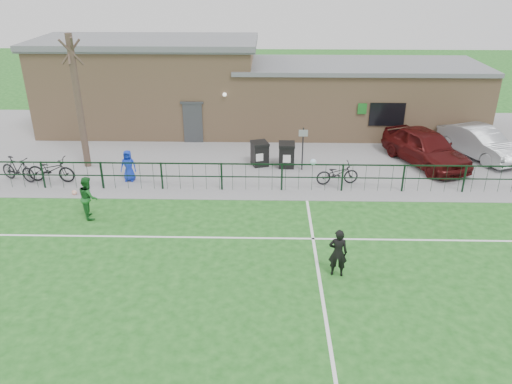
{
  "coord_description": "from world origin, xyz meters",
  "views": [
    {
      "loc": [
        0.38,
        -11.0,
        8.72
      ],
      "look_at": [
        0.0,
        5.0,
        1.3
      ],
      "focal_mm": 35.0,
      "sensor_mm": 36.0,
      "label": 1
    }
  ],
  "objects_px": {
    "ball_ground": "(74,192)",
    "bare_tree": "(79,103)",
    "wheelie_bin_left": "(260,154)",
    "bicycle_b": "(18,169)",
    "sign_post": "(303,149)",
    "spectator_child": "(128,166)",
    "bicycle_e": "(337,173)",
    "wheelie_bin_right": "(286,156)",
    "outfield_player": "(88,197)",
    "car_maroon": "(426,147)",
    "car_silver": "(479,142)",
    "bicycle_c": "(51,170)"
  },
  "relations": [
    {
      "from": "wheelie_bin_right",
      "to": "car_silver",
      "type": "bearing_deg",
      "value": 10.43
    },
    {
      "from": "car_maroon",
      "to": "sign_post",
      "type": "bearing_deg",
      "value": 166.13
    },
    {
      "from": "spectator_child",
      "to": "wheelie_bin_right",
      "type": "bearing_deg",
      "value": 15.39
    },
    {
      "from": "bare_tree",
      "to": "sign_post",
      "type": "xyz_separation_m",
      "value": [
        9.98,
        -0.23,
        -1.98
      ]
    },
    {
      "from": "wheelie_bin_right",
      "to": "bicycle_c",
      "type": "relative_size",
      "value": 0.51
    },
    {
      "from": "wheelie_bin_right",
      "to": "car_silver",
      "type": "height_order",
      "value": "car_silver"
    },
    {
      "from": "wheelie_bin_left",
      "to": "bicycle_c",
      "type": "distance_m",
      "value": 9.22
    },
    {
      "from": "bicycle_e",
      "to": "wheelie_bin_left",
      "type": "bearing_deg",
      "value": 48.33
    },
    {
      "from": "bicycle_e",
      "to": "spectator_child",
      "type": "distance_m",
      "value": 9.0
    },
    {
      "from": "wheelie_bin_right",
      "to": "spectator_child",
      "type": "bearing_deg",
      "value": -164.07
    },
    {
      "from": "spectator_child",
      "to": "bicycle_b",
      "type": "bearing_deg",
      "value": -177.63
    },
    {
      "from": "bicycle_e",
      "to": "outfield_player",
      "type": "height_order",
      "value": "outfield_player"
    },
    {
      "from": "sign_post",
      "to": "car_silver",
      "type": "height_order",
      "value": "sign_post"
    },
    {
      "from": "spectator_child",
      "to": "ball_ground",
      "type": "distance_m",
      "value": 2.5
    },
    {
      "from": "wheelie_bin_right",
      "to": "outfield_player",
      "type": "distance_m",
      "value": 9.11
    },
    {
      "from": "bare_tree",
      "to": "bicycle_e",
      "type": "relative_size",
      "value": 3.3
    },
    {
      "from": "wheelie_bin_left",
      "to": "bicycle_b",
      "type": "bearing_deg",
      "value": 174.03
    },
    {
      "from": "wheelie_bin_left",
      "to": "car_maroon",
      "type": "xyz_separation_m",
      "value": [
        7.73,
        0.31,
        0.31
      ]
    },
    {
      "from": "bicycle_e",
      "to": "bicycle_b",
      "type": "bearing_deg",
      "value": 80.75
    },
    {
      "from": "spectator_child",
      "to": "bicycle_e",
      "type": "bearing_deg",
      "value": -0.28
    },
    {
      "from": "wheelie_bin_right",
      "to": "outfield_player",
      "type": "xyz_separation_m",
      "value": [
        -7.49,
        -5.19,
        0.26
      ]
    },
    {
      "from": "car_maroon",
      "to": "ball_ground",
      "type": "bearing_deg",
      "value": 171.5
    },
    {
      "from": "sign_post",
      "to": "bicycle_b",
      "type": "height_order",
      "value": "sign_post"
    },
    {
      "from": "wheelie_bin_right",
      "to": "spectator_child",
      "type": "distance_m",
      "value": 7.12
    },
    {
      "from": "car_maroon",
      "to": "spectator_child",
      "type": "bearing_deg",
      "value": 167.31
    },
    {
      "from": "sign_post",
      "to": "ball_ground",
      "type": "bearing_deg",
      "value": -162.92
    },
    {
      "from": "ball_ground",
      "to": "bare_tree",
      "type": "bearing_deg",
      "value": 98.77
    },
    {
      "from": "bicycle_c",
      "to": "ball_ground",
      "type": "height_order",
      "value": "bicycle_c"
    },
    {
      "from": "wheelie_bin_left",
      "to": "bicycle_b",
      "type": "xyz_separation_m",
      "value": [
        -10.42,
        -2.12,
        0.03
      ]
    },
    {
      "from": "bicycle_e",
      "to": "spectator_child",
      "type": "relative_size",
      "value": 1.32
    },
    {
      "from": "bicycle_e",
      "to": "outfield_player",
      "type": "distance_m",
      "value": 10.13
    },
    {
      "from": "bicycle_e",
      "to": "outfield_player",
      "type": "xyz_separation_m",
      "value": [
        -9.6,
        -3.23,
        0.31
      ]
    },
    {
      "from": "car_maroon",
      "to": "outfield_player",
      "type": "height_order",
      "value": "car_maroon"
    },
    {
      "from": "bare_tree",
      "to": "wheelie_bin_right",
      "type": "distance_m",
      "value": 9.6
    },
    {
      "from": "wheelie_bin_left",
      "to": "bicycle_e",
      "type": "height_order",
      "value": "wheelie_bin_left"
    },
    {
      "from": "bicycle_e",
      "to": "outfield_player",
      "type": "bearing_deg",
      "value": 99.42
    },
    {
      "from": "wheelie_bin_left",
      "to": "sign_post",
      "type": "bearing_deg",
      "value": -33.44
    },
    {
      "from": "car_silver",
      "to": "bicycle_b",
      "type": "bearing_deg",
      "value": 165.73
    },
    {
      "from": "car_silver",
      "to": "ball_ground",
      "type": "height_order",
      "value": "car_silver"
    },
    {
      "from": "ball_ground",
      "to": "spectator_child",
      "type": "bearing_deg",
      "value": 38.06
    },
    {
      "from": "sign_post",
      "to": "outfield_player",
      "type": "bearing_deg",
      "value": -149.58
    },
    {
      "from": "bare_tree",
      "to": "spectator_child",
      "type": "height_order",
      "value": "bare_tree"
    },
    {
      "from": "wheelie_bin_left",
      "to": "ball_ground",
      "type": "distance_m",
      "value": 8.32
    },
    {
      "from": "car_maroon",
      "to": "outfield_player",
      "type": "bearing_deg",
      "value": 179.69
    },
    {
      "from": "outfield_player",
      "to": "ball_ground",
      "type": "distance_m",
      "value": 2.4
    },
    {
      "from": "ball_ground",
      "to": "car_maroon",
      "type": "bearing_deg",
      "value": 13.92
    },
    {
      "from": "wheelie_bin_left",
      "to": "bicycle_b",
      "type": "distance_m",
      "value": 10.64
    },
    {
      "from": "bicycle_c",
      "to": "outfield_player",
      "type": "distance_m",
      "value": 4.2
    },
    {
      "from": "sign_post",
      "to": "car_silver",
      "type": "relative_size",
      "value": 0.45
    },
    {
      "from": "car_maroon",
      "to": "bicycle_e",
      "type": "height_order",
      "value": "car_maroon"
    }
  ]
}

